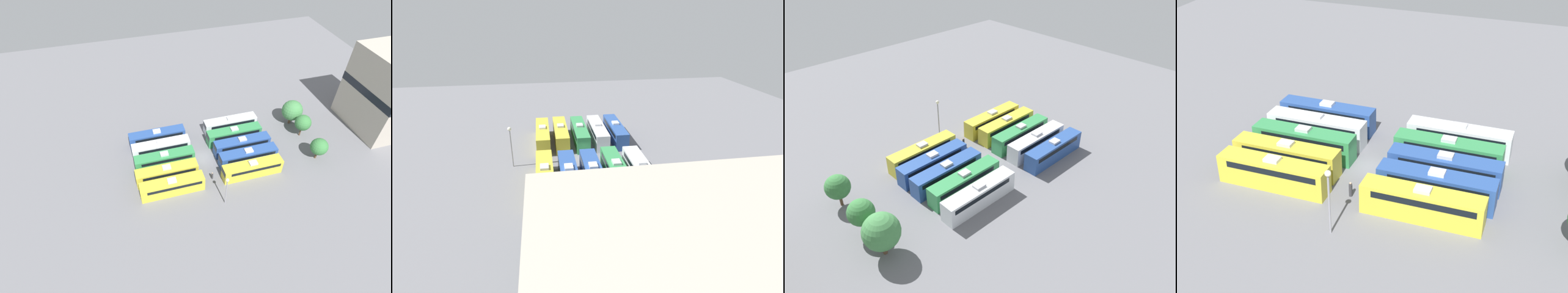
{
  "view_description": "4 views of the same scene",
  "coord_description": "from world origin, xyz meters",
  "views": [
    {
      "loc": [
        41.91,
        -13.46,
        46.49
      ],
      "look_at": [
        -0.7,
        -1.4,
        3.06
      ],
      "focal_mm": 28.0,
      "sensor_mm": 36.0,
      "label": 1
    },
    {
      "loc": [
        6.7,
        46.12,
        23.47
      ],
      "look_at": [
        -0.41,
        0.36,
        2.58
      ],
      "focal_mm": 28.0,
      "sensor_mm": 36.0,
      "label": 2
    },
    {
      "loc": [
        -36.57,
        36.54,
        36.54
      ],
      "look_at": [
        1.51,
        0.24,
        2.04
      ],
      "focal_mm": 35.0,
      "sensor_mm": 36.0,
      "label": 3
    },
    {
      "loc": [
        48.14,
        18.03,
        32.21
      ],
      "look_at": [
        0.41,
        0.54,
        3.02
      ],
      "focal_mm": 50.0,
      "sensor_mm": 36.0,
      "label": 4
    }
  ],
  "objects": [
    {
      "name": "bus_0",
      "position": [
        -7.15,
        -8.15,
        1.74
      ],
      "size": [
        2.46,
        12.03,
        3.52
      ],
      "color": "#284C93",
      "rests_on": "ground_plane"
    },
    {
      "name": "tree_0",
      "position": [
        -5.45,
        22.94,
        3.64
      ],
      "size": [
        4.69,
        4.69,
        6.0
      ],
      "color": "brown",
      "rests_on": "ground_plane"
    },
    {
      "name": "tree_2",
      "position": [
        6.37,
        22.68,
        3.23
      ],
      "size": [
        3.55,
        3.55,
        5.02
      ],
      "color": "brown",
      "rests_on": "ground_plane"
    },
    {
      "name": "tree_1",
      "position": [
        -0.87,
        23.05,
        3.64
      ],
      "size": [
        3.54,
        3.54,
        5.43
      ],
      "color": "brown",
      "rests_on": "ground_plane"
    },
    {
      "name": "bus_5",
      "position": [
        -6.96,
        8.54,
        1.74
      ],
      "size": [
        2.46,
        12.03,
        3.52
      ],
      "color": "silver",
      "rests_on": "ground_plane"
    },
    {
      "name": "bus_2",
      "position": [
        -0.12,
        -7.95,
        1.74
      ],
      "size": [
        2.46,
        12.03,
        3.52
      ],
      "color": "#338C4C",
      "rests_on": "ground_plane"
    },
    {
      "name": "ground_plane",
      "position": [
        0.0,
        0.0,
        0.0
      ],
      "size": [
        122.51,
        122.51,
        0.0
      ],
      "primitive_type": "plane",
      "color": "slate"
    },
    {
      "name": "bus_9",
      "position": [
        6.93,
        8.01,
        1.74
      ],
      "size": [
        2.46,
        12.03,
        3.52
      ],
      "color": "gold",
      "rests_on": "ground_plane"
    },
    {
      "name": "bus_4",
      "position": [
        6.92,
        -7.98,
        1.74
      ],
      "size": [
        2.46,
        12.03,
        3.52
      ],
      "color": "gold",
      "rests_on": "ground_plane"
    },
    {
      "name": "bus_6",
      "position": [
        -3.4,
        8.11,
        1.74
      ],
      "size": [
        2.46,
        12.03,
        3.52
      ],
      "color": "#338C4C",
      "rests_on": "ground_plane"
    },
    {
      "name": "light_pole",
      "position": [
        11.97,
        0.62,
        4.73
      ],
      "size": [
        0.6,
        0.6,
        6.84
      ],
      "color": "gray",
      "rests_on": "ground_plane"
    },
    {
      "name": "depot_building",
      "position": [
        -0.08,
        40.96,
        8.93
      ],
      "size": [
        15.2,
        10.66,
        17.7
      ],
      "color": "#B2A899",
      "rests_on": "ground_plane"
    },
    {
      "name": "bus_8",
      "position": [
        3.55,
        8.52,
        1.74
      ],
      "size": [
        2.46,
        12.03,
        3.52
      ],
      "color": "#284C93",
      "rests_on": "ground_plane"
    },
    {
      "name": "bus_1",
      "position": [
        -3.61,
        -8.0,
        1.74
      ],
      "size": [
        2.46,
        12.03,
        3.52
      ],
      "color": "silver",
      "rests_on": "ground_plane"
    },
    {
      "name": "bus_7",
      "position": [
        0.09,
        8.56,
        1.74
      ],
      "size": [
        2.46,
        12.03,
        3.52
      ],
      "color": "#284C93",
      "rests_on": "ground_plane"
    },
    {
      "name": "worker_person",
      "position": [
        5.81,
        0.14,
        0.78
      ],
      "size": [
        0.36,
        0.36,
        1.68
      ],
      "color": "#333338",
      "rests_on": "ground_plane"
    },
    {
      "name": "bus_3",
      "position": [
        3.51,
        -8.25,
        1.74
      ],
      "size": [
        2.46,
        12.03,
        3.52
      ],
      "color": "gold",
      "rests_on": "ground_plane"
    }
  ]
}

